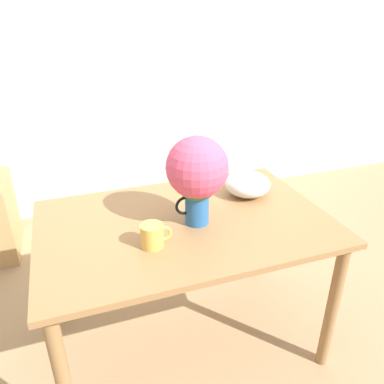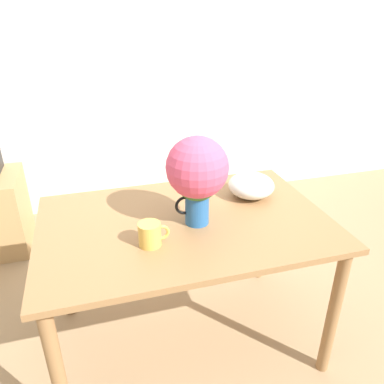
% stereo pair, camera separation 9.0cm
% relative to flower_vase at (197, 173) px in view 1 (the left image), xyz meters
% --- Properties ---
extents(ground_plane, '(12.00, 12.00, 0.00)m').
position_rel_flower_vase_xyz_m(ground_plane, '(0.07, 0.04, -1.04)').
color(ground_plane, '#9E7F5B').
extents(wall_back, '(8.00, 0.05, 2.60)m').
position_rel_flower_vase_xyz_m(wall_back, '(0.07, 1.83, 0.26)').
color(wall_back, silver).
rests_on(wall_back, ground_plane).
extents(table, '(1.39, 0.91, 0.78)m').
position_rel_flower_vase_xyz_m(table, '(-0.05, 0.04, -0.36)').
color(table, olive).
rests_on(table, ground_plane).
extents(flower_vase, '(0.29, 0.29, 0.43)m').
position_rel_flower_vase_xyz_m(flower_vase, '(0.00, 0.00, 0.00)').
color(flower_vase, '#235B9E').
rests_on(flower_vase, table).
extents(coffee_mug, '(0.14, 0.10, 0.11)m').
position_rel_flower_vase_xyz_m(coffee_mug, '(-0.25, -0.12, -0.20)').
color(coffee_mug, gold).
rests_on(coffee_mug, table).
extents(white_bowl, '(0.25, 0.25, 0.13)m').
position_rel_flower_vase_xyz_m(white_bowl, '(0.36, 0.19, -0.19)').
color(white_bowl, silver).
rests_on(white_bowl, table).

